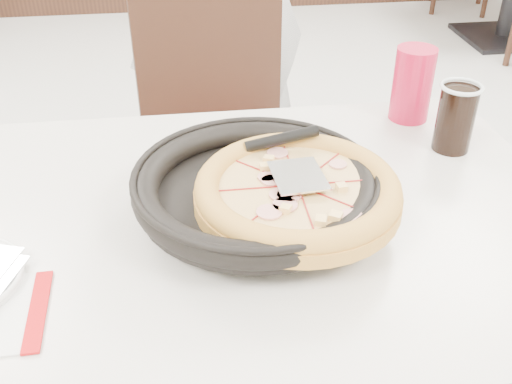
{
  "coord_description": "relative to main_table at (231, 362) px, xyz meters",
  "views": [
    {
      "loc": [
        -0.11,
        -1.09,
        1.35
      ],
      "look_at": [
        0.0,
        -0.27,
        0.8
      ],
      "focal_mm": 42.0,
      "sensor_mm": 36.0,
      "label": 1
    }
  ],
  "objects": [
    {
      "name": "floor",
      "position": [
        0.05,
        0.26,
        -0.38
      ],
      "size": [
        7.0,
        7.0,
        0.0
      ],
      "primitive_type": "plane",
      "color": "#B8B8B3",
      "rests_on": "ground"
    },
    {
      "name": "main_table",
      "position": [
        0.0,
        0.0,
        0.0
      ],
      "size": [
        1.28,
        0.92,
        0.75
      ],
      "primitive_type": null,
      "rotation": [
        0.0,
        0.0,
        -0.1
      ],
      "color": "beige",
      "rests_on": "floor"
    },
    {
      "name": "chair_far",
      "position": [
        0.05,
        0.61,
        0.1
      ],
      "size": [
        0.48,
        0.48,
        0.95
      ],
      "primitive_type": null,
      "rotation": [
        0.0,
        0.0,
        3.3
      ],
      "color": "black",
      "rests_on": "floor"
    },
    {
      "name": "trivet",
      "position": [
        0.11,
        -0.0,
        0.39
      ],
      "size": [
        0.14,
        0.14,
        0.04
      ],
      "primitive_type": "cylinder",
      "rotation": [
        0.0,
        0.0,
        -0.1
      ],
      "color": "black",
      "rests_on": "main_table"
    },
    {
      "name": "pizza_pan",
      "position": [
        0.05,
        -0.01,
        0.42
      ],
      "size": [
        0.43,
        0.43,
        0.01
      ],
      "primitive_type": "cylinder",
      "rotation": [
        0.0,
        0.0,
        -0.1
      ],
      "color": "black",
      "rests_on": "trivet"
    },
    {
      "name": "pizza",
      "position": [
        0.11,
        -0.05,
        0.44
      ],
      "size": [
        0.37,
        0.37,
        0.02
      ],
      "primitive_type": "cylinder",
      "rotation": [
        0.0,
        0.0,
        -0.1
      ],
      "color": "#B18033",
      "rests_on": "pizza_pan"
    },
    {
      "name": "pizza_server",
      "position": [
        0.11,
        -0.04,
        0.47
      ],
      "size": [
        0.09,
        0.11,
        0.0
      ],
      "primitive_type": "cube",
      "rotation": [
        0.0,
        0.0,
        0.07
      ],
      "color": "silver",
      "rests_on": "pizza"
    },
    {
      "name": "cola_glass",
      "position": [
        0.47,
        0.17,
        0.44
      ],
      "size": [
        0.08,
        0.08,
        0.13
      ],
      "primitive_type": "cylinder",
      "rotation": [
        0.0,
        0.0,
        -0.1
      ],
      "color": "black",
      "rests_on": "main_table"
    },
    {
      "name": "red_cup",
      "position": [
        0.43,
        0.31,
        0.45
      ],
      "size": [
        0.09,
        0.09,
        0.16
      ],
      "primitive_type": "cylinder",
      "rotation": [
        0.0,
        0.0,
        -0.1
      ],
      "color": "#B21031",
      "rests_on": "main_table"
    }
  ]
}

